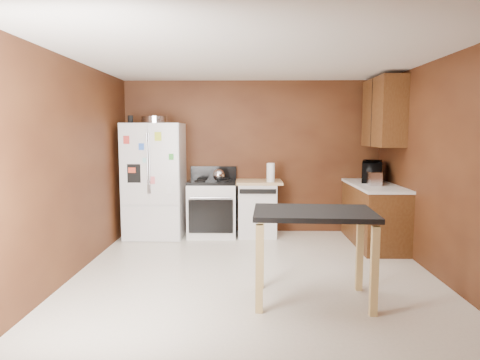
{
  "coord_description": "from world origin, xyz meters",
  "views": [
    {
      "loc": [
        -0.08,
        -4.84,
        1.67
      ],
      "look_at": [
        -0.18,
        0.85,
        1.03
      ],
      "focal_mm": 32.0,
      "sensor_mm": 36.0,
      "label": 1
    }
  ],
  "objects_px": {
    "paper_towel": "(271,172)",
    "kettle": "(219,175)",
    "roasting_pan": "(155,120)",
    "refrigerator": "(155,180)",
    "island": "(313,225)",
    "dishwasher": "(257,208)",
    "green_canister": "(270,177)",
    "microwave": "(372,172)",
    "toaster": "(374,179)",
    "gas_range": "(212,207)",
    "pen_cup": "(130,119)"
  },
  "relations": [
    {
      "from": "roasting_pan",
      "to": "pen_cup",
      "type": "height_order",
      "value": "pen_cup"
    },
    {
      "from": "toaster",
      "to": "dishwasher",
      "type": "distance_m",
      "value": 1.87
    },
    {
      "from": "green_canister",
      "to": "gas_range",
      "type": "relative_size",
      "value": 0.11
    },
    {
      "from": "island",
      "to": "dishwasher",
      "type": "bearing_deg",
      "value": 100.28
    },
    {
      "from": "toaster",
      "to": "island",
      "type": "distance_m",
      "value": 2.39
    },
    {
      "from": "roasting_pan",
      "to": "island",
      "type": "distance_m",
      "value": 3.54
    },
    {
      "from": "kettle",
      "to": "dishwasher",
      "type": "relative_size",
      "value": 0.21
    },
    {
      "from": "paper_towel",
      "to": "gas_range",
      "type": "bearing_deg",
      "value": 172.77
    },
    {
      "from": "toaster",
      "to": "island",
      "type": "bearing_deg",
      "value": -118.62
    },
    {
      "from": "green_canister",
      "to": "island",
      "type": "bearing_deg",
      "value": -84.15
    },
    {
      "from": "toaster",
      "to": "microwave",
      "type": "bearing_deg",
      "value": 79.47
    },
    {
      "from": "refrigerator",
      "to": "gas_range",
      "type": "relative_size",
      "value": 1.64
    },
    {
      "from": "roasting_pan",
      "to": "toaster",
      "type": "xyz_separation_m",
      "value": [
        3.28,
        -0.58,
        -0.86
      ]
    },
    {
      "from": "paper_towel",
      "to": "toaster",
      "type": "bearing_deg",
      "value": -17.95
    },
    {
      "from": "green_canister",
      "to": "pen_cup",
      "type": "bearing_deg",
      "value": -174.61
    },
    {
      "from": "pen_cup",
      "to": "microwave",
      "type": "bearing_deg",
      "value": -0.75
    },
    {
      "from": "microwave",
      "to": "pen_cup",
      "type": "bearing_deg",
      "value": 106.63
    },
    {
      "from": "paper_towel",
      "to": "dishwasher",
      "type": "bearing_deg",
      "value": 145.32
    },
    {
      "from": "gas_range",
      "to": "paper_towel",
      "type": "bearing_deg",
      "value": -7.23
    },
    {
      "from": "kettle",
      "to": "island",
      "type": "distance_m",
      "value": 2.79
    },
    {
      "from": "toaster",
      "to": "roasting_pan",
      "type": "bearing_deg",
      "value": 171.33
    },
    {
      "from": "kettle",
      "to": "green_canister",
      "type": "relative_size",
      "value": 1.61
    },
    {
      "from": "paper_towel",
      "to": "kettle",
      "type": "bearing_deg",
      "value": 178.97
    },
    {
      "from": "paper_towel",
      "to": "microwave",
      "type": "height_order",
      "value": "microwave"
    },
    {
      "from": "paper_towel",
      "to": "green_canister",
      "type": "xyz_separation_m",
      "value": [
        0.0,
        0.19,
        -0.09
      ]
    },
    {
      "from": "dishwasher",
      "to": "island",
      "type": "height_order",
      "value": "island"
    },
    {
      "from": "roasting_pan",
      "to": "gas_range",
      "type": "bearing_deg",
      "value": 0.88
    },
    {
      "from": "island",
      "to": "kettle",
      "type": "bearing_deg",
      "value": 113.22
    },
    {
      "from": "paper_towel",
      "to": "dishwasher",
      "type": "distance_m",
      "value": 0.64
    },
    {
      "from": "pen_cup",
      "to": "refrigerator",
      "type": "xyz_separation_m",
      "value": [
        0.34,
        0.07,
        -0.96
      ]
    },
    {
      "from": "toaster",
      "to": "green_canister",
      "type": "bearing_deg",
      "value": 156.97
    },
    {
      "from": "refrigerator",
      "to": "dishwasher",
      "type": "bearing_deg",
      "value": 2.99
    },
    {
      "from": "dishwasher",
      "to": "roasting_pan",
      "type": "bearing_deg",
      "value": -178.65
    },
    {
      "from": "microwave",
      "to": "refrigerator",
      "type": "distance_m",
      "value": 3.4
    },
    {
      "from": "toaster",
      "to": "island",
      "type": "relative_size",
      "value": 0.22
    },
    {
      "from": "green_canister",
      "to": "gas_range",
      "type": "xyz_separation_m",
      "value": [
        -0.93,
        -0.07,
        -0.49
      ]
    },
    {
      "from": "roasting_pan",
      "to": "gas_range",
      "type": "height_order",
      "value": "roasting_pan"
    },
    {
      "from": "dishwasher",
      "to": "green_canister",
      "type": "bearing_deg",
      "value": 12.99
    },
    {
      "from": "microwave",
      "to": "dishwasher",
      "type": "height_order",
      "value": "microwave"
    },
    {
      "from": "refrigerator",
      "to": "island",
      "type": "bearing_deg",
      "value": -50.81
    },
    {
      "from": "roasting_pan",
      "to": "paper_towel",
      "type": "xyz_separation_m",
      "value": [
        1.81,
        -0.1,
        -0.82
      ]
    },
    {
      "from": "roasting_pan",
      "to": "toaster",
      "type": "bearing_deg",
      "value": -10.02
    },
    {
      "from": "island",
      "to": "pen_cup",
      "type": "bearing_deg",
      "value": 134.21
    },
    {
      "from": "paper_towel",
      "to": "green_canister",
      "type": "height_order",
      "value": "paper_towel"
    },
    {
      "from": "gas_range",
      "to": "dishwasher",
      "type": "bearing_deg",
      "value": 1.94
    },
    {
      "from": "microwave",
      "to": "refrigerator",
      "type": "height_order",
      "value": "refrigerator"
    },
    {
      "from": "gas_range",
      "to": "refrigerator",
      "type": "bearing_deg",
      "value": -176.19
    },
    {
      "from": "microwave",
      "to": "paper_towel",
      "type": "bearing_deg",
      "value": 105.01
    },
    {
      "from": "paper_towel",
      "to": "green_canister",
      "type": "relative_size",
      "value": 2.52
    },
    {
      "from": "roasting_pan",
      "to": "microwave",
      "type": "relative_size",
      "value": 0.82
    }
  ]
}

